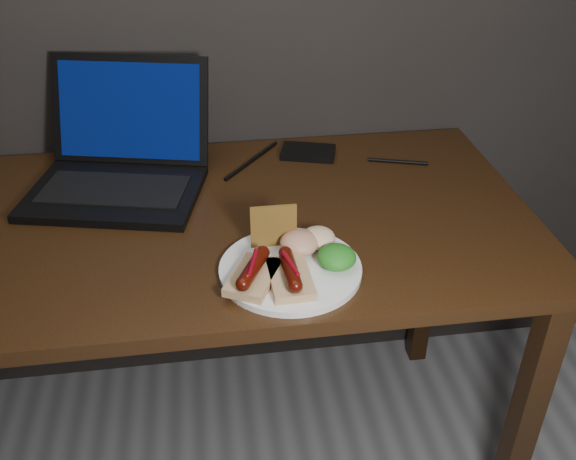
{
  "coord_description": "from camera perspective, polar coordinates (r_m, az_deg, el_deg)",
  "views": [
    {
      "loc": [
        0.04,
        0.26,
        1.44
      ],
      "look_at": [
        0.17,
        1.2,
        0.82
      ],
      "focal_mm": 40.0,
      "sensor_mm": 36.0,
      "label": 1
    }
  ],
  "objects": [
    {
      "name": "plate",
      "position": [
        1.15,
        0.21,
        -3.49
      ],
      "size": [
        0.28,
        0.28,
        0.01
      ],
      "primitive_type": "cylinder",
      "rotation": [
        0.0,
        0.0,
        -0.12
      ],
      "color": "white",
      "rests_on": "desk"
    },
    {
      "name": "bread_sausage_left",
      "position": [
        1.1,
        -3.1,
        -3.86
      ],
      "size": [
        0.11,
        0.13,
        0.04
      ],
      "color": "#E0BA83",
      "rests_on": "plate"
    },
    {
      "name": "salsa_mound",
      "position": [
        1.17,
        1.04,
        -1.13
      ],
      "size": [
        0.07,
        0.07,
        0.04
      ],
      "primitive_type": "ellipsoid",
      "color": "maroon",
      "rests_on": "plate"
    },
    {
      "name": "salad_greens",
      "position": [
        1.14,
        4.36,
        -2.42
      ],
      "size": [
        0.07,
        0.07,
        0.04
      ],
      "primitive_type": "ellipsoid",
      "color": "#1A5811",
      "rests_on": "plate"
    },
    {
      "name": "coleslaw_mound",
      "position": [
        1.19,
        2.69,
        -0.7
      ],
      "size": [
        0.06,
        0.06,
        0.04
      ],
      "primitive_type": "ellipsoid",
      "color": "white",
      "rests_on": "plate"
    },
    {
      "name": "desk",
      "position": [
        1.36,
        -8.36,
        -2.16
      ],
      "size": [
        1.4,
        0.7,
        0.75
      ],
      "color": "#351E0D",
      "rests_on": "ground"
    },
    {
      "name": "desk_cables",
      "position": [
        1.44,
        -9.05,
        4.15
      ],
      "size": [
        1.04,
        0.34,
        0.01
      ],
      "color": "black",
      "rests_on": "desk"
    },
    {
      "name": "bread_sausage_center",
      "position": [
        1.09,
        0.2,
        -3.98
      ],
      "size": [
        0.07,
        0.12,
        0.04
      ],
      "color": "#E0BA83",
      "rests_on": "plate"
    },
    {
      "name": "laptop",
      "position": [
        1.45,
        -14.68,
        5.9
      ],
      "size": [
        0.42,
        0.41,
        0.25
      ],
      "color": "black",
      "rests_on": "desk"
    },
    {
      "name": "hard_drive",
      "position": [
        1.55,
        1.8,
        6.92
      ],
      "size": [
        0.14,
        0.11,
        0.02
      ],
      "primitive_type": "cube",
      "rotation": [
        0.0,
        0.0,
        -0.28
      ],
      "color": "black",
      "rests_on": "desk"
    },
    {
      "name": "crispbread",
      "position": [
        1.17,
        -1.29,
        0.36
      ],
      "size": [
        0.09,
        0.01,
        0.08
      ],
      "primitive_type": "cube",
      "color": "olive",
      "rests_on": "plate"
    }
  ]
}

